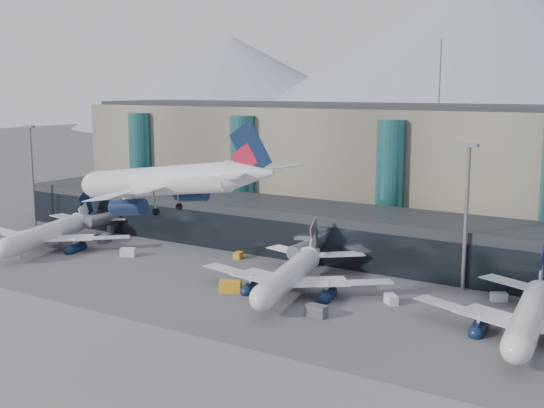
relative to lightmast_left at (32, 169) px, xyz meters
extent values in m
plane|color=#515154|center=(80.00, -45.00, -14.42)|extent=(900.00, 900.00, 0.00)
cube|color=slate|center=(80.00, -60.00, -14.40)|extent=(400.00, 40.00, 0.04)
cube|color=black|center=(80.00, 13.00, -9.42)|extent=(170.00, 18.00, 10.00)
cube|color=black|center=(80.00, 4.10, -10.42)|extent=(170.00, 0.40, 8.00)
cylinder|color=slate|center=(25.00, 2.00, -10.22)|extent=(2.80, 14.00, 2.80)
cube|color=slate|center=(25.00, 2.00, -13.22)|extent=(1.20, 1.20, 2.40)
cylinder|color=slate|center=(80.00, 2.00, -10.22)|extent=(2.80, 14.00, 2.80)
cube|color=slate|center=(80.00, 2.00, -13.22)|extent=(1.20, 1.20, 2.40)
cube|color=gray|center=(55.00, 45.00, 0.58)|extent=(130.00, 30.00, 30.00)
cube|color=black|center=(55.00, 45.00, 16.08)|extent=(123.50, 28.00, 1.00)
cylinder|color=#256367|center=(10.00, 29.00, -0.42)|extent=(6.40, 6.40, 28.00)
cylinder|color=#256367|center=(45.00, 29.00, -0.42)|extent=(6.40, 6.40, 28.00)
cylinder|color=#256367|center=(85.00, 29.00, -0.42)|extent=(6.40, 6.40, 28.00)
cylinder|color=slate|center=(90.00, 45.00, 23.58)|extent=(0.40, 0.40, 16.00)
cone|color=gray|center=(-180.00, 335.00, 23.08)|extent=(320.00, 320.00, 75.00)
cone|color=gray|center=(20.00, 335.00, 40.58)|extent=(400.00, 400.00, 110.00)
cylinder|color=slate|center=(0.00, 0.00, -1.92)|extent=(0.70, 0.70, 25.00)
cube|color=slate|center=(0.00, 0.00, 10.88)|extent=(3.00, 1.20, 0.60)
cylinder|color=slate|center=(110.00, 3.00, -1.92)|extent=(0.70, 0.70, 25.00)
cube|color=slate|center=(110.00, 3.00, 10.88)|extent=(3.00, 1.20, 0.60)
cylinder|color=silver|center=(87.97, -48.34, 10.32)|extent=(21.85, 3.67, 3.62)
ellipsoid|color=silver|center=(77.05, -48.36, 10.32)|extent=(5.08, 3.63, 3.62)
cone|color=silver|center=(102.01, -48.30, 10.50)|extent=(6.25, 3.63, 3.62)
cube|color=silver|center=(89.55, -56.13, 9.72)|extent=(11.43, 16.37, 0.18)
cylinder|color=#0D1B3A|center=(88.30, -54.26, 7.88)|extent=(4.37, 2.00, 1.99)
cube|color=silver|center=(102.02, -52.67, 10.68)|extent=(6.58, 8.62, 0.14)
cube|color=silver|center=(89.51, -40.53, 9.72)|extent=(11.37, 16.38, 0.18)
cylinder|color=#0D1B3A|center=(88.27, -42.41, 7.88)|extent=(4.37, 2.00, 1.99)
cube|color=silver|center=(102.00, -43.93, 10.68)|extent=(6.55, 8.63, 0.14)
cube|color=#0D1B3A|center=(102.33, -48.30, 13.40)|extent=(5.41, 0.23, 6.37)
cube|color=#AB152C|center=(101.39, -48.30, 12.31)|extent=(3.62, 0.26, 3.48)
cylinder|color=slate|center=(80.33, -48.35, 7.97)|extent=(0.15, 0.15, 2.90)
cylinder|color=black|center=(80.33, -48.35, 6.70)|extent=(0.64, 0.23, 0.64)
cylinder|color=black|center=(88.92, -50.50, 6.70)|extent=(0.83, 0.32, 0.83)
cylinder|color=black|center=(88.90, -46.16, 6.70)|extent=(0.83, 0.32, 0.83)
cylinder|color=silver|center=(23.36, -14.00, -9.63)|extent=(11.88, 26.02, 4.30)
ellipsoid|color=silver|center=(27.25, -26.37, -9.63)|extent=(5.90, 7.03, 4.30)
cone|color=silver|center=(18.36, 1.90, -9.42)|extent=(6.32, 8.36, 4.30)
cube|color=silver|center=(31.64, -9.46, -10.34)|extent=(17.91, 17.15, 0.21)
cylinder|color=#0D1B3A|center=(29.96, -11.54, -12.53)|extent=(3.81, 5.66, 2.36)
cube|color=silver|center=(23.31, 3.45, -9.20)|extent=(9.39, 9.46, 0.17)
cube|color=silver|center=(13.97, -15.01, -10.34)|extent=(19.19, 8.67, 0.21)
cylinder|color=#0D1B3A|center=(16.53, -15.76, -12.53)|extent=(3.81, 5.66, 2.36)
cube|color=silver|center=(13.41, 0.34, -9.20)|extent=(10.14, 5.40, 0.17)
cube|color=#0D1B3A|center=(18.25, 2.25, -5.98)|extent=(2.17, 6.20, 7.56)
cube|color=silver|center=(18.58, 1.19, -7.27)|extent=(1.57, 4.18, 4.13)
cylinder|color=slate|center=(26.08, -22.66, -12.42)|extent=(0.17, 0.17, 3.44)
cylinder|color=black|center=(26.08, -22.66, -13.93)|extent=(0.49, 0.81, 0.76)
cylinder|color=black|center=(25.48, -12.17, -13.93)|extent=(0.66, 1.05, 0.98)
cylinder|color=black|center=(20.57, -13.71, -13.93)|extent=(0.66, 1.05, 0.98)
cylinder|color=silver|center=(85.31, -14.00, -9.79)|extent=(9.83, 25.34, 4.15)
ellipsoid|color=silver|center=(88.21, -26.19, -9.79)|extent=(5.38, 6.62, 4.15)
cone|color=silver|center=(81.59, 1.67, -9.58)|extent=(5.69, 7.92, 4.15)
cube|color=silver|center=(93.61, -10.19, -10.48)|extent=(17.81, 15.88, 0.21)
cylinder|color=#0D1B3A|center=(91.85, -12.08, -12.60)|extent=(3.38, 5.40, 2.28)
cube|color=silver|center=(86.47, 2.83, -9.38)|extent=(9.35, 8.84, 0.17)
cube|color=silver|center=(76.19, -14.33, -10.48)|extent=(18.76, 9.57, 0.21)
cylinder|color=#0D1B3A|center=(78.61, -15.22, -12.60)|extent=(3.38, 5.40, 2.28)
cube|color=silver|center=(76.72, 0.52, -9.38)|extent=(9.91, 5.82, 0.17)
cube|color=slate|center=(81.51, 2.02, -6.26)|extent=(1.67, 6.09, 7.31)
cube|color=silver|center=(81.76, 0.98, -7.51)|extent=(1.24, 4.10, 4.00)
cylinder|color=slate|center=(87.34, -22.53, -12.49)|extent=(0.17, 0.17, 3.32)
cylinder|color=black|center=(87.34, -22.53, -13.94)|extent=(0.43, 0.78, 0.74)
cylinder|color=black|center=(87.49, -12.38, -13.94)|extent=(0.58, 1.01, 0.95)
cylinder|color=black|center=(82.64, -13.53, -13.94)|extent=(0.58, 1.01, 0.95)
cylinder|color=silver|center=(124.85, -14.00, -9.86)|extent=(6.52, 24.96, 4.09)
ellipsoid|color=silver|center=(126.07, -26.28, -9.86)|extent=(4.64, 6.10, 4.09)
cone|color=silver|center=(123.27, 1.78, -9.66)|extent=(4.77, 7.42, 4.09)
cube|color=silver|center=(115.90, -13.12, -10.54)|extent=(18.61, 11.48, 0.20)
cylinder|color=#0D1B3A|center=(118.15, -14.31, -12.62)|extent=(2.73, 5.13, 2.25)
cube|color=silver|center=(118.36, 1.29, -9.45)|extent=(9.82, 6.74, 0.16)
cube|color=#0D1B3A|center=(123.24, 2.13, -6.39)|extent=(0.85, 6.10, 7.20)
cube|color=silver|center=(123.34, 1.08, -7.61)|extent=(0.69, 4.09, 3.93)
cylinder|color=slate|center=(125.70, -22.59, -12.52)|extent=(0.17, 0.17, 3.27)
cylinder|color=black|center=(125.70, -22.59, -13.95)|extent=(0.33, 0.75, 0.73)
cylinder|color=black|center=(122.30, -13.19, -13.95)|extent=(0.45, 0.96, 0.93)
cube|color=silver|center=(43.52, -11.15, -13.55)|extent=(3.53, 2.96, 1.73)
cube|color=orange|center=(64.09, -0.19, -13.75)|extent=(1.87, 2.57, 1.34)
cube|color=#4D4D52|center=(95.26, -23.39, -13.48)|extent=(3.46, 1.96, 1.87)
cube|color=silver|center=(117.09, -0.35, -13.68)|extent=(2.93, 2.59, 1.48)
cube|color=#4D4D52|center=(29.74, -4.46, -13.46)|extent=(2.92, 3.84, 1.91)
cube|color=silver|center=(102.56, -11.27, -13.64)|extent=(2.97, 3.00, 1.56)
cube|color=orange|center=(76.57, -20.26, -13.39)|extent=(4.22, 3.48, 2.06)
camera|label=1|loc=(143.64, -112.13, 20.64)|focal=45.00mm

